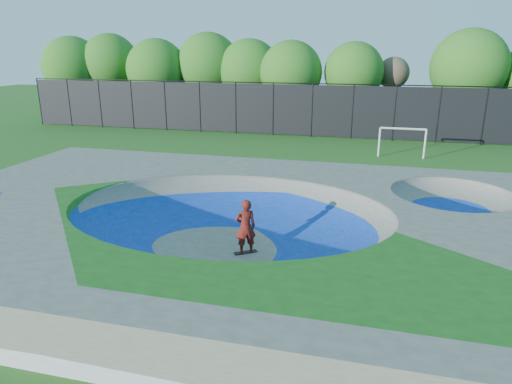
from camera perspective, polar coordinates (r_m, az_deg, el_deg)
ground at (r=15.76m, az=-3.44°, el=-6.97°), size 120.00×120.00×0.00m
skate_deck at (r=15.46m, az=-3.49°, el=-4.44°), size 22.00×14.00×1.50m
skater at (r=14.95m, az=-1.31°, el=-4.40°), size 0.82×0.73×1.89m
skateboard at (r=15.32m, az=-1.29°, el=-7.58°), size 0.77×0.61×0.05m
soccer_goal at (r=29.68m, az=17.84°, el=6.56°), size 2.83×0.12×1.87m
fence at (r=35.20m, az=7.02°, el=10.21°), size 48.09×0.09×4.04m
treeline at (r=40.12m, az=6.02°, el=15.12°), size 53.02×7.52×8.31m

